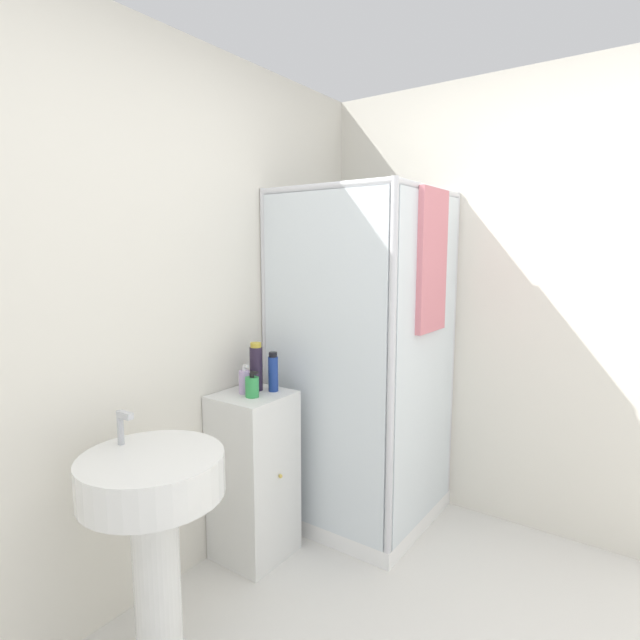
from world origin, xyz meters
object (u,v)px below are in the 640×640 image
at_px(soap_dispenser, 252,387).
at_px(lotion_bottle_white, 244,382).
at_px(shampoo_bottle_blue, 273,372).
at_px(shampoo_bottle_tall_black, 256,367).
at_px(sink, 154,512).

height_order(soap_dispenser, lotion_bottle_white, lotion_bottle_white).
distance_m(soap_dispenser, shampoo_bottle_blue, 0.15).
bearing_deg(shampoo_bottle_tall_black, soap_dispenser, -147.55).
distance_m(shampoo_bottle_tall_black, lotion_bottle_white, 0.10).
xyz_separation_m(sink, soap_dispenser, (0.69, 0.16, 0.28)).
xyz_separation_m(soap_dispenser, shampoo_bottle_tall_black, (0.10, 0.06, 0.07)).
relative_size(shampoo_bottle_tall_black, lotion_bottle_white, 1.67).
height_order(soap_dispenser, shampoo_bottle_blue, shampoo_bottle_blue).
bearing_deg(shampoo_bottle_blue, shampoo_bottle_tall_black, 113.36).
height_order(sink, lotion_bottle_white, lotion_bottle_white).
distance_m(soap_dispenser, shampoo_bottle_tall_black, 0.14).
relative_size(soap_dispenser, lotion_bottle_white, 0.88).
xyz_separation_m(shampoo_bottle_tall_black, shampoo_bottle_blue, (0.04, -0.08, -0.02)).
xyz_separation_m(soap_dispenser, lotion_bottle_white, (0.02, 0.07, 0.01)).
bearing_deg(lotion_bottle_white, sink, -162.21).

